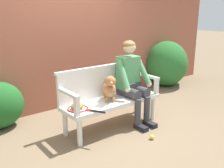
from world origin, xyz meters
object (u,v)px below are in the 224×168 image
object	(u,v)px
garden_bench	(112,103)
baseball_glove	(77,106)
dog_on_bench	(109,88)
tennis_racket	(80,109)
person_seated	(131,79)
tennis_ball	(152,137)

from	to	relation	value
garden_bench	baseball_glove	bearing A→B (deg)	-179.42
dog_on_bench	tennis_racket	xyz separation A→B (m)	(-0.53, -0.01, -0.20)
person_seated	tennis_racket	world-z (taller)	person_seated
baseball_glove	tennis_ball	bearing A→B (deg)	-77.51
dog_on_bench	tennis_ball	world-z (taller)	dog_on_bench
baseball_glove	tennis_ball	distance (m)	1.15
garden_bench	person_seated	world-z (taller)	person_seated
garden_bench	tennis_ball	bearing A→B (deg)	-74.47
dog_on_bench	tennis_racket	world-z (taller)	dog_on_bench
garden_bench	tennis_ball	xyz separation A→B (m)	(0.19, -0.68, -0.36)
baseball_glove	tennis_racket	bearing A→B (deg)	-105.59
tennis_racket	tennis_ball	bearing A→B (deg)	-38.79
garden_bench	tennis_ball	distance (m)	0.79
baseball_glove	dog_on_bench	bearing A→B (deg)	-39.92
garden_bench	person_seated	size ratio (longest dim) A/B	1.20
person_seated	dog_on_bench	bearing A→B (deg)	-178.52
baseball_glove	tennis_ball	world-z (taller)	baseball_glove
dog_on_bench	tennis_ball	distance (m)	0.94
dog_on_bench	baseball_glove	size ratio (longest dim) A/B	1.89
garden_bench	dog_on_bench	size ratio (longest dim) A/B	3.82
tennis_ball	garden_bench	bearing A→B (deg)	105.53
dog_on_bench	tennis_ball	xyz separation A→B (m)	(0.26, -0.65, -0.63)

